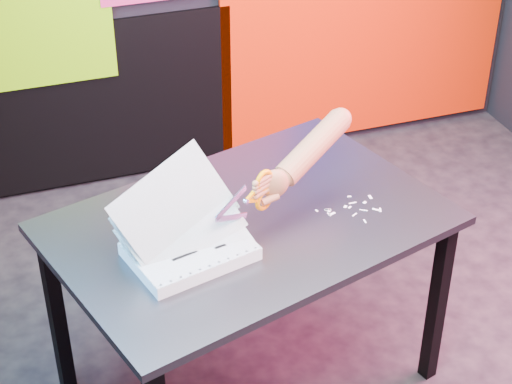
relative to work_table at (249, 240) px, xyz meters
name	(u,v)px	position (x,y,z in m)	size (l,w,h in m)	color
room	(393,19)	(0.53, 0.11, 0.68)	(3.01, 3.01, 2.71)	black
work_table	(249,240)	(0.00, 0.00, 0.00)	(1.46, 1.17, 0.75)	black
printout_stack	(189,248)	(-0.24, -0.13, 0.11)	(0.46, 0.35, 0.35)	white
scissors	(260,193)	(0.02, -0.06, 0.22)	(0.24, 0.14, 0.15)	#8889A8
hand_forearm	(307,153)	(0.22, 0.05, 0.27)	(0.42, 0.26, 0.19)	#974D38
paper_clippings	(350,208)	(0.35, -0.05, 0.08)	(0.22, 0.17, 0.00)	white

